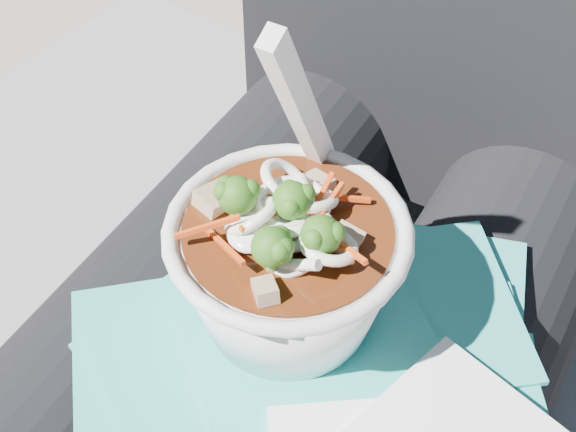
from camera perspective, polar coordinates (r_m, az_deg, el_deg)
The scene contains 5 objects.
stone_ledge at distance 0.91m, azimuth 4.56°, elevation -14.78°, with size 1.00×0.50×0.48m, color slate.
lap at distance 0.57m, azimuth -0.44°, elevation -11.42°, with size 0.34×0.48×0.15m.
person_body at distance 0.60m, azimuth 3.96°, elevation -3.98°, with size 0.34×0.94×1.03m.
plastic_bag at distance 0.48m, azimuth 2.59°, elevation -10.63°, with size 0.34×0.31×0.02m.
udon_bowl at distance 0.45m, azimuth -0.02°, elevation -3.12°, with size 0.15×0.15×0.19m.
Camera 1 is at (0.15, -0.26, 1.04)m, focal length 50.00 mm.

